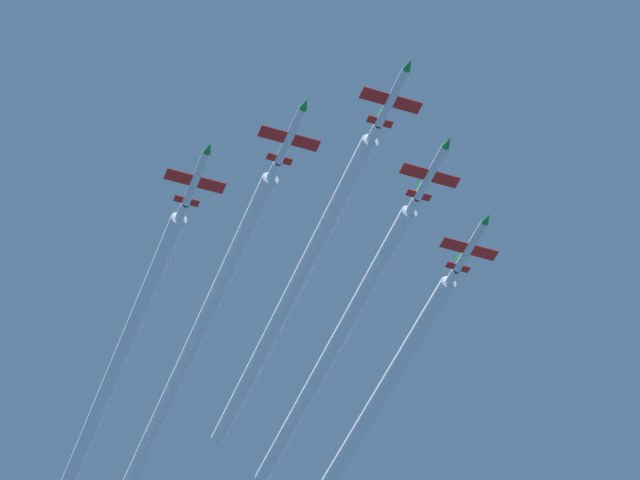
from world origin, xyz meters
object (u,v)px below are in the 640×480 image
Objects in this scene: jet_right_wingman at (291,134)px; jet_outer_right at (197,176)px; jet_outer_left at (471,245)px; jet_left_wingman at (432,171)px; jet_lead at (393,95)px.

jet_right_wingman is 13.96m from jet_outer_right.
jet_outer_right is at bearing -0.46° from jet_outer_left.
jet_left_wingman is at bearing -179.99° from jet_right_wingman.
jet_outer_right is (39.02, -0.31, -0.42)m from jet_outer_left.
jet_right_wingman is 1.00× the size of jet_outer_right.
jet_left_wingman is 1.00× the size of jet_outer_right.
jet_left_wingman is at bearing 160.92° from jet_outer_right.
jet_outer_left is at bearing -134.67° from jet_lead.
jet_right_wingman is at bearing -42.62° from jet_lead.
jet_left_wingman is 1.00× the size of jet_outer_left.
jet_left_wingman reaches higher than jet_outer_right.
jet_lead is 1.00× the size of jet_outer_left.
jet_lead is 27.26m from jet_outer_left.
jet_lead reaches higher than jet_left_wingman.
jet_outer_right is at bearing -19.08° from jet_left_wingman.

